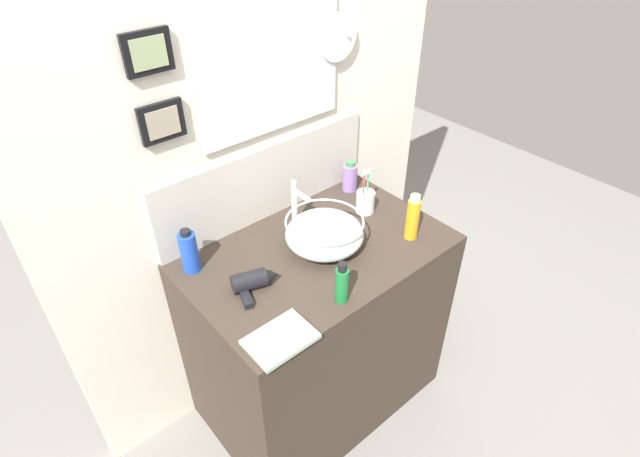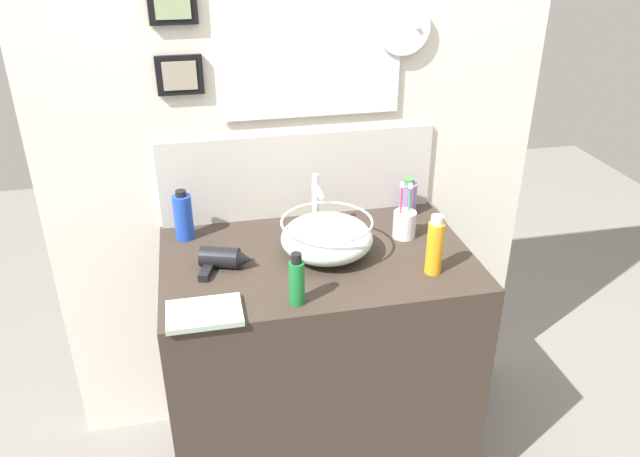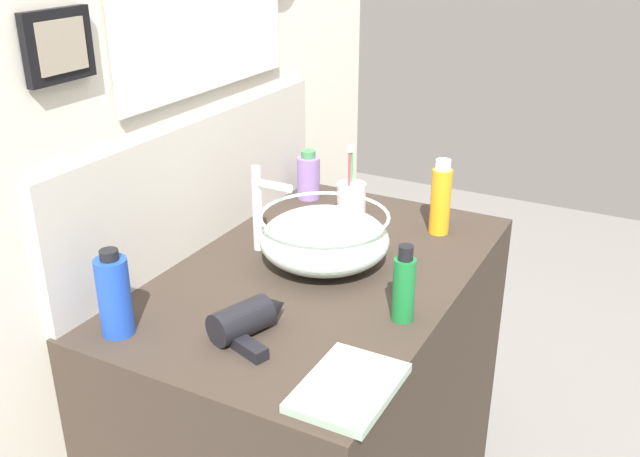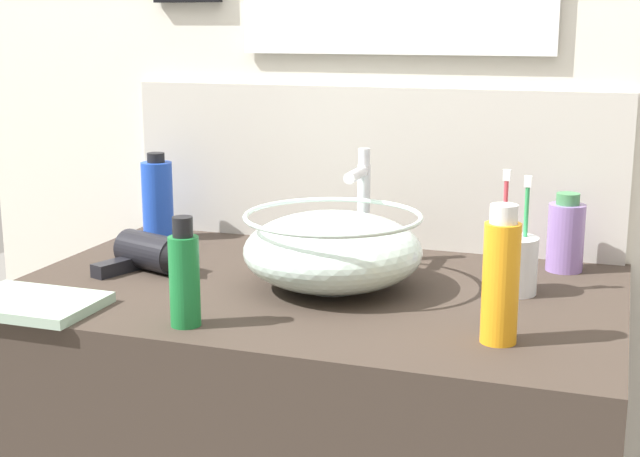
{
  "view_description": "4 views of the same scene",
  "coord_description": "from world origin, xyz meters",
  "px_view_note": "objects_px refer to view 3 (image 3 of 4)",
  "views": [
    {
      "loc": [
        -0.95,
        -1.11,
        2.11
      ],
      "look_at": [
        0.01,
        0.0,
        1.0
      ],
      "focal_mm": 28.0,
      "sensor_mm": 36.0,
      "label": 1
    },
    {
      "loc": [
        -0.36,
        -1.72,
        1.92
      ],
      "look_at": [
        0.01,
        0.0,
        1.0
      ],
      "focal_mm": 35.0,
      "sensor_mm": 36.0,
      "label": 2
    },
    {
      "loc": [
        -1.28,
        -0.68,
        1.65
      ],
      "look_at": [
        0.01,
        0.0,
        1.0
      ],
      "focal_mm": 40.0,
      "sensor_mm": 36.0,
      "label": 3
    },
    {
      "loc": [
        0.48,
        -1.36,
        1.33
      ],
      "look_at": [
        0.01,
        0.0,
        1.0
      ],
      "focal_mm": 50.0,
      "sensor_mm": 36.0,
      "label": 4
    }
  ],
  "objects_px": {
    "lotion_bottle": "(404,287)",
    "soap_dispenser": "(114,295)",
    "glass_bowl_sink": "(323,238)",
    "faucet": "(261,204)",
    "toothbrush_cup": "(351,200)",
    "hair_drier": "(250,320)",
    "hand_towel": "(349,387)",
    "spray_bottle": "(441,199)",
    "shampoo_bottle": "(308,176)"
  },
  "relations": [
    {
      "from": "faucet",
      "to": "spray_bottle",
      "type": "relative_size",
      "value": 1.09
    },
    {
      "from": "soap_dispenser",
      "to": "shampoo_bottle",
      "type": "relative_size",
      "value": 1.26
    },
    {
      "from": "hair_drier",
      "to": "lotion_bottle",
      "type": "bearing_deg",
      "value": -51.38
    },
    {
      "from": "glass_bowl_sink",
      "to": "faucet",
      "type": "bearing_deg",
      "value": 90.0
    },
    {
      "from": "toothbrush_cup",
      "to": "soap_dispenser",
      "type": "distance_m",
      "value": 0.75
    },
    {
      "from": "soap_dispenser",
      "to": "hand_towel",
      "type": "xyz_separation_m",
      "value": [
        0.04,
        -0.48,
        -0.07
      ]
    },
    {
      "from": "toothbrush_cup",
      "to": "soap_dispenser",
      "type": "bearing_deg",
      "value": 168.7
    },
    {
      "from": "spray_bottle",
      "to": "soap_dispenser",
      "type": "relative_size",
      "value": 1.1
    },
    {
      "from": "glass_bowl_sink",
      "to": "shampoo_bottle",
      "type": "relative_size",
      "value": 2.12
    },
    {
      "from": "hair_drier",
      "to": "spray_bottle",
      "type": "bearing_deg",
      "value": -14.18
    },
    {
      "from": "glass_bowl_sink",
      "to": "shampoo_bottle",
      "type": "xyz_separation_m",
      "value": [
        0.36,
        0.23,
        -0.0
      ]
    },
    {
      "from": "soap_dispenser",
      "to": "spray_bottle",
      "type": "bearing_deg",
      "value": -27.55
    },
    {
      "from": "hand_towel",
      "to": "spray_bottle",
      "type": "bearing_deg",
      "value": 6.97
    },
    {
      "from": "glass_bowl_sink",
      "to": "lotion_bottle",
      "type": "relative_size",
      "value": 1.83
    },
    {
      "from": "glass_bowl_sink",
      "to": "shampoo_bottle",
      "type": "height_order",
      "value": "shampoo_bottle"
    },
    {
      "from": "lotion_bottle",
      "to": "faucet",
      "type": "bearing_deg",
      "value": 71.15
    },
    {
      "from": "hair_drier",
      "to": "lotion_bottle",
      "type": "distance_m",
      "value": 0.31
    },
    {
      "from": "shampoo_bottle",
      "to": "faucet",
      "type": "bearing_deg",
      "value": -169.01
    },
    {
      "from": "glass_bowl_sink",
      "to": "soap_dispenser",
      "type": "distance_m",
      "value": 0.5
    },
    {
      "from": "faucet",
      "to": "lotion_bottle",
      "type": "distance_m",
      "value": 0.45
    },
    {
      "from": "lotion_bottle",
      "to": "shampoo_bottle",
      "type": "relative_size",
      "value": 1.16
    },
    {
      "from": "glass_bowl_sink",
      "to": "soap_dispenser",
      "type": "height_order",
      "value": "soap_dispenser"
    },
    {
      "from": "toothbrush_cup",
      "to": "shampoo_bottle",
      "type": "distance_m",
      "value": 0.18
    },
    {
      "from": "spray_bottle",
      "to": "hair_drier",
      "type": "bearing_deg",
      "value": 165.82
    },
    {
      "from": "spray_bottle",
      "to": "soap_dispenser",
      "type": "xyz_separation_m",
      "value": [
        -0.75,
        0.39,
        -0.01
      ]
    },
    {
      "from": "glass_bowl_sink",
      "to": "toothbrush_cup",
      "type": "height_order",
      "value": "toothbrush_cup"
    },
    {
      "from": "toothbrush_cup",
      "to": "soap_dispenser",
      "type": "height_order",
      "value": "toothbrush_cup"
    },
    {
      "from": "hand_towel",
      "to": "shampoo_bottle",
      "type": "bearing_deg",
      "value": 33.04
    },
    {
      "from": "faucet",
      "to": "toothbrush_cup",
      "type": "relative_size",
      "value": 1.04
    },
    {
      "from": "lotion_bottle",
      "to": "soap_dispenser",
      "type": "relative_size",
      "value": 0.92
    },
    {
      "from": "hair_drier",
      "to": "toothbrush_cup",
      "type": "height_order",
      "value": "toothbrush_cup"
    },
    {
      "from": "glass_bowl_sink",
      "to": "shampoo_bottle",
      "type": "distance_m",
      "value": 0.43
    },
    {
      "from": "glass_bowl_sink",
      "to": "hair_drier",
      "type": "distance_m",
      "value": 0.34
    },
    {
      "from": "hair_drier",
      "to": "toothbrush_cup",
      "type": "relative_size",
      "value": 0.88
    },
    {
      "from": "lotion_bottle",
      "to": "soap_dispenser",
      "type": "xyz_separation_m",
      "value": [
        -0.3,
        0.47,
        0.01
      ]
    },
    {
      "from": "faucet",
      "to": "soap_dispenser",
      "type": "xyz_separation_m",
      "value": [
        -0.45,
        0.05,
        -0.04
      ]
    },
    {
      "from": "soap_dispenser",
      "to": "shampoo_bottle",
      "type": "xyz_separation_m",
      "value": [
        0.81,
        0.02,
        -0.02
      ]
    },
    {
      "from": "faucet",
      "to": "shampoo_bottle",
      "type": "relative_size",
      "value": 1.5
    },
    {
      "from": "hand_towel",
      "to": "glass_bowl_sink",
      "type": "bearing_deg",
      "value": 32.84
    },
    {
      "from": "glass_bowl_sink",
      "to": "lotion_bottle",
      "type": "height_order",
      "value": "lotion_bottle"
    },
    {
      "from": "glass_bowl_sink",
      "to": "spray_bottle",
      "type": "xyz_separation_m",
      "value": [
        0.3,
        -0.18,
        0.03
      ]
    },
    {
      "from": "toothbrush_cup",
      "to": "hair_drier",
      "type": "bearing_deg",
      "value": -172.4
    },
    {
      "from": "faucet",
      "to": "glass_bowl_sink",
      "type": "bearing_deg",
      "value": -90.0
    },
    {
      "from": "hair_drier",
      "to": "spray_bottle",
      "type": "relative_size",
      "value": 0.92
    },
    {
      "from": "glass_bowl_sink",
      "to": "lotion_bottle",
      "type": "distance_m",
      "value": 0.29
    },
    {
      "from": "lotion_bottle",
      "to": "glass_bowl_sink",
      "type": "bearing_deg",
      "value": 60.65
    },
    {
      "from": "lotion_bottle",
      "to": "shampoo_bottle",
      "type": "xyz_separation_m",
      "value": [
        0.5,
        0.49,
        -0.01
      ]
    },
    {
      "from": "faucet",
      "to": "soap_dispenser",
      "type": "bearing_deg",
      "value": 173.88
    },
    {
      "from": "faucet",
      "to": "lotion_bottle",
      "type": "xyz_separation_m",
      "value": [
        -0.14,
        -0.42,
        -0.05
      ]
    },
    {
      "from": "toothbrush_cup",
      "to": "shampoo_bottle",
      "type": "relative_size",
      "value": 1.45
    }
  ]
}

